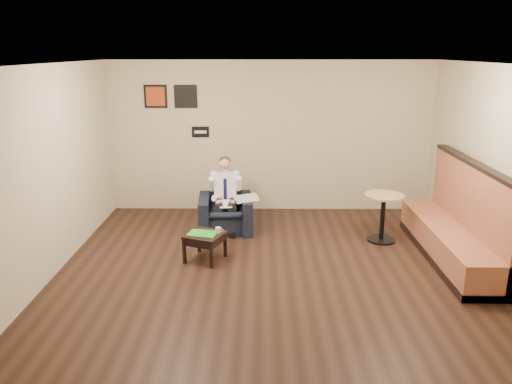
{
  "coord_description": "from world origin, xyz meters",
  "views": [
    {
      "loc": [
        -0.19,
        -6.21,
        2.98
      ],
      "look_at": [
        -0.25,
        1.2,
        0.85
      ],
      "focal_mm": 35.0,
      "sensor_mm": 36.0,
      "label": 1
    }
  ],
  "objects_px": {
    "seated_man": "(225,199)",
    "smartphone": "(212,231)",
    "green_folder": "(202,234)",
    "armchair": "(225,206)",
    "side_table": "(205,247)",
    "cafe_table": "(383,218)",
    "coffee_mug": "(218,230)",
    "banquette": "(452,212)"
  },
  "relations": [
    {
      "from": "cafe_table",
      "to": "seated_man",
      "type": "bearing_deg",
      "value": 171.84
    },
    {
      "from": "seated_man",
      "to": "cafe_table",
      "type": "xyz_separation_m",
      "value": [
        2.54,
        -0.36,
        -0.2
      ]
    },
    {
      "from": "side_table",
      "to": "coffee_mug",
      "type": "height_order",
      "value": "coffee_mug"
    },
    {
      "from": "smartphone",
      "to": "banquette",
      "type": "height_order",
      "value": "banquette"
    },
    {
      "from": "smartphone",
      "to": "cafe_table",
      "type": "bearing_deg",
      "value": 46.44
    },
    {
      "from": "side_table",
      "to": "green_folder",
      "type": "relative_size",
      "value": 1.22
    },
    {
      "from": "coffee_mug",
      "to": "banquette",
      "type": "bearing_deg",
      "value": 1.02
    },
    {
      "from": "coffee_mug",
      "to": "smartphone",
      "type": "distance_m",
      "value": 0.13
    },
    {
      "from": "armchair",
      "to": "side_table",
      "type": "bearing_deg",
      "value": -103.86
    },
    {
      "from": "armchair",
      "to": "green_folder",
      "type": "bearing_deg",
      "value": -105.19
    },
    {
      "from": "coffee_mug",
      "to": "smartphone",
      "type": "xyz_separation_m",
      "value": [
        -0.09,
        0.08,
        -0.04
      ]
    },
    {
      "from": "side_table",
      "to": "smartphone",
      "type": "relative_size",
      "value": 3.93
    },
    {
      "from": "coffee_mug",
      "to": "smartphone",
      "type": "relative_size",
      "value": 0.68
    },
    {
      "from": "smartphone",
      "to": "cafe_table",
      "type": "relative_size",
      "value": 0.16
    },
    {
      "from": "cafe_table",
      "to": "side_table",
      "type": "bearing_deg",
      "value": -164.01
    },
    {
      "from": "armchair",
      "to": "side_table",
      "type": "relative_size",
      "value": 1.79
    },
    {
      "from": "green_folder",
      "to": "side_table",
      "type": "bearing_deg",
      "value": 11.46
    },
    {
      "from": "banquette",
      "to": "cafe_table",
      "type": "xyz_separation_m",
      "value": [
        -0.82,
        0.69,
        -0.32
      ]
    },
    {
      "from": "seated_man",
      "to": "coffee_mug",
      "type": "distance_m",
      "value": 1.12
    },
    {
      "from": "armchair",
      "to": "cafe_table",
      "type": "bearing_deg",
      "value": -14.82
    },
    {
      "from": "banquette",
      "to": "cafe_table",
      "type": "bearing_deg",
      "value": 139.88
    },
    {
      "from": "side_table",
      "to": "banquette",
      "type": "xyz_separation_m",
      "value": [
        3.58,
        0.1,
        0.51
      ]
    },
    {
      "from": "coffee_mug",
      "to": "smartphone",
      "type": "bearing_deg",
      "value": 140.67
    },
    {
      "from": "side_table",
      "to": "coffee_mug",
      "type": "bearing_deg",
      "value": 11.46
    },
    {
      "from": "smartphone",
      "to": "side_table",
      "type": "bearing_deg",
      "value": -97.35
    },
    {
      "from": "coffee_mug",
      "to": "armchair",
      "type": "bearing_deg",
      "value": 88.88
    },
    {
      "from": "green_folder",
      "to": "smartphone",
      "type": "bearing_deg",
      "value": 43.81
    },
    {
      "from": "side_table",
      "to": "banquette",
      "type": "bearing_deg",
      "value": 1.58
    },
    {
      "from": "banquette",
      "to": "smartphone",
      "type": "bearing_deg",
      "value": 179.72
    },
    {
      "from": "seated_man",
      "to": "armchair",
      "type": "bearing_deg",
      "value": 90.0
    },
    {
      "from": "cafe_table",
      "to": "armchair",
      "type": "bearing_deg",
      "value": 169.41
    },
    {
      "from": "seated_man",
      "to": "smartphone",
      "type": "distance_m",
      "value": 1.06
    },
    {
      "from": "banquette",
      "to": "seated_man",
      "type": "bearing_deg",
      "value": 162.55
    },
    {
      "from": "side_table",
      "to": "coffee_mug",
      "type": "relative_size",
      "value": 5.79
    },
    {
      "from": "armchair",
      "to": "cafe_table",
      "type": "distance_m",
      "value": 2.59
    },
    {
      "from": "green_folder",
      "to": "smartphone",
      "type": "distance_m",
      "value": 0.18
    },
    {
      "from": "coffee_mug",
      "to": "cafe_table",
      "type": "distance_m",
      "value": 2.68
    },
    {
      "from": "seated_man",
      "to": "cafe_table",
      "type": "relative_size",
      "value": 1.52
    },
    {
      "from": "green_folder",
      "to": "smartphone",
      "type": "relative_size",
      "value": 3.21
    },
    {
      "from": "smartphone",
      "to": "banquette",
      "type": "bearing_deg",
      "value": 31.95
    },
    {
      "from": "green_folder",
      "to": "cafe_table",
      "type": "distance_m",
      "value": 2.9
    },
    {
      "from": "green_folder",
      "to": "coffee_mug",
      "type": "xyz_separation_m",
      "value": [
        0.22,
        0.05,
        0.04
      ]
    }
  ]
}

